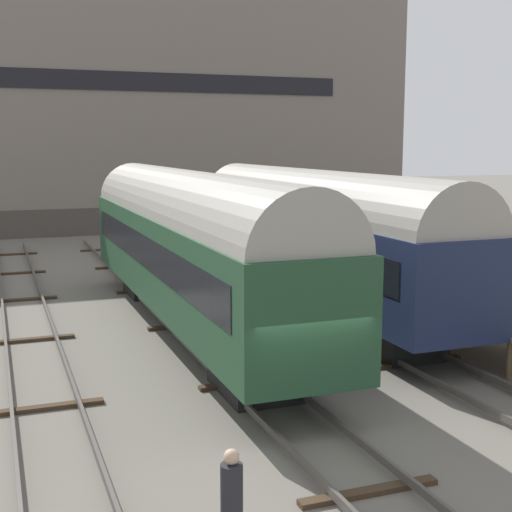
# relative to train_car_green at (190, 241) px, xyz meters

# --- Properties ---
(ground_plane) EXTENTS (200.00, 200.00, 0.00)m
(ground_plane) POSITION_rel_train_car_green_xyz_m (0.00, -8.52, -2.91)
(ground_plane) COLOR #6B665B
(track_left) EXTENTS (2.60, 60.00, 0.26)m
(track_left) POSITION_rel_train_car_green_xyz_m (-4.89, -8.52, -2.77)
(track_left) COLOR #4C4742
(track_left) RESTS_ON ground
(track_middle) EXTENTS (2.60, 60.00, 0.26)m
(track_middle) POSITION_rel_train_car_green_xyz_m (0.00, -8.52, -2.77)
(track_middle) COLOR #4C4742
(track_middle) RESTS_ON ground
(track_right) EXTENTS (2.60, 60.00, 0.26)m
(track_right) POSITION_rel_train_car_green_xyz_m (4.89, -8.52, -2.77)
(track_right) COLOR #4C4742
(track_right) RESTS_ON ground
(train_car_green) EXTENTS (2.99, 18.63, 5.11)m
(train_car_green) POSITION_rel_train_car_green_xyz_m (0.00, 0.00, 0.00)
(train_car_green) COLOR black
(train_car_green) RESTS_ON ground
(train_car_navy) EXTENTS (3.04, 17.45, 5.04)m
(train_car_navy) POSITION_rel_train_car_green_xyz_m (4.89, 1.18, -0.06)
(train_car_navy) COLOR black
(train_car_navy) RESTS_ON ground
(bench) EXTENTS (1.40, 0.40, 0.91)m
(bench) POSITION_rel_train_car_green_xyz_m (7.52, -5.87, -1.31)
(bench) COLOR brown
(bench) RESTS_ON station_platform
(person_worker) EXTENTS (0.32, 0.32, 1.74)m
(person_worker) POSITION_rel_train_car_green_xyz_m (-2.84, -12.65, -1.86)
(person_worker) COLOR #282833
(person_worker) RESTS_ON ground
(warehouse_building) EXTENTS (39.95, 11.76, 18.02)m
(warehouse_building) POSITION_rel_train_car_green_xyz_m (3.53, 31.26, 6.10)
(warehouse_building) COLOR #46403A
(warehouse_building) RESTS_ON ground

